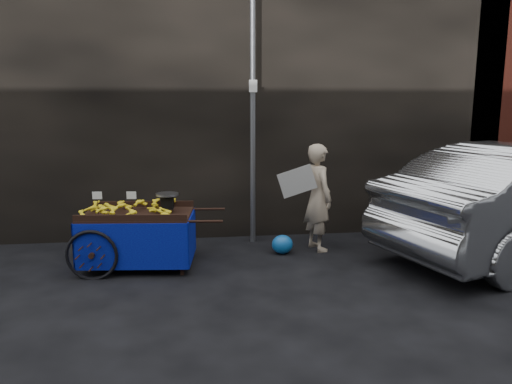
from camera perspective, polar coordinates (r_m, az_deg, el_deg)
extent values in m
plane|color=black|center=(6.65, -1.61, -8.88)|extent=(80.00, 80.00, 0.00)
cube|color=black|center=(8.85, -10.00, 12.32)|extent=(11.00, 2.00, 5.00)
cylinder|color=slate|center=(7.59, -0.37, 8.99)|extent=(0.08, 0.08, 4.00)
cube|color=white|center=(7.54, -0.33, 12.02)|extent=(0.12, 0.02, 0.18)
cube|color=black|center=(6.77, -13.41, -2.61)|extent=(1.49, 1.01, 0.05)
cube|color=black|center=(7.16, -12.76, -1.37)|extent=(1.40, 0.17, 0.09)
cube|color=black|center=(6.37, -14.18, -2.93)|extent=(1.40, 0.17, 0.09)
cube|color=black|center=(6.43, -8.50, -6.40)|extent=(0.05, 0.05, 0.70)
cube|color=black|center=(7.10, -7.82, -4.73)|extent=(0.05, 0.05, 0.70)
cylinder|color=black|center=(6.30, -5.81, -3.36)|extent=(0.44, 0.08, 0.04)
cylinder|color=black|center=(6.99, -5.39, -1.95)|extent=(0.44, 0.08, 0.04)
torus|color=black|center=(6.55, -18.27, -6.91)|extent=(0.66, 0.11, 0.66)
torus|color=black|center=(7.43, -16.19, -4.71)|extent=(0.66, 0.11, 0.66)
cylinder|color=black|center=(6.99, -17.16, -5.74)|extent=(0.14, 0.98, 0.04)
cube|color=#06077C|center=(6.43, -14.10, -6.13)|extent=(1.44, 0.16, 0.60)
cube|color=#06077C|center=(7.27, -12.59, -4.09)|extent=(1.44, 0.16, 0.60)
cube|color=#06077C|center=(7.03, -19.01, -4.94)|extent=(0.11, 0.91, 0.60)
cube|color=#06077C|center=(6.74, -7.34, -5.10)|extent=(0.11, 0.91, 0.60)
cube|color=black|center=(6.71, -10.08, -1.29)|extent=(0.17, 0.14, 0.14)
cylinder|color=silver|center=(6.69, -10.11, -0.26)|extent=(0.33, 0.33, 0.03)
cube|color=white|center=(6.74, -17.70, -0.38)|extent=(0.12, 0.02, 0.10)
cube|color=white|center=(6.63, -14.05, -0.36)|extent=(0.12, 0.02, 0.10)
imported|color=tan|center=(7.38, 7.09, -0.61)|extent=(0.53, 0.66, 1.58)
cube|color=beige|center=(7.11, 4.72, 1.23)|extent=(0.59, 0.04, 0.50)
ellipsoid|color=#175FB0|center=(7.27, 3.03, -6.00)|extent=(0.31, 0.25, 0.28)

